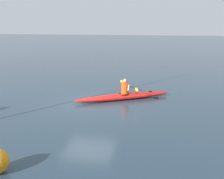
# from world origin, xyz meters

# --- Properties ---
(ground_plane) EXTENTS (160.00, 160.00, 0.00)m
(ground_plane) POSITION_xyz_m (0.00, 0.00, 0.00)
(ground_plane) COLOR #283D4C
(kayak) EXTENTS (4.73, 3.18, 0.32)m
(kayak) POSITION_xyz_m (-1.57, -1.09, 0.16)
(kayak) COLOR red
(kayak) RESTS_ON ground
(kayaker) EXTENTS (1.27, 2.06, 0.77)m
(kayaker) POSITION_xyz_m (-1.66, -1.14, 0.65)
(kayaker) COLOR #E04C14
(kayaker) RESTS_ON kayak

